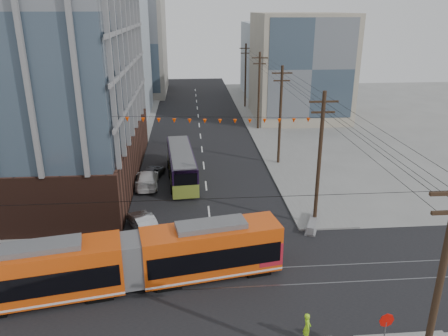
# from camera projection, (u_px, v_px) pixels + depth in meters

# --- Properties ---
(ground) EXTENTS (160.00, 160.00, 0.00)m
(ground) POSITION_uv_depth(u_px,v_px,m) (221.00, 320.00, 24.87)
(ground) COLOR slate
(bg_bldg_nw_near) EXTENTS (18.00, 16.00, 18.00)m
(bg_bldg_nw_near) POSITION_uv_depth(u_px,v_px,m) (89.00, 59.00, 69.08)
(bg_bldg_nw_near) COLOR #8C99A5
(bg_bldg_nw_near) RESTS_ON ground
(bg_bldg_ne_near) EXTENTS (14.00, 14.00, 16.00)m
(bg_bldg_ne_near) POSITION_uv_depth(u_px,v_px,m) (300.00, 67.00, 68.21)
(bg_bldg_ne_near) COLOR gray
(bg_bldg_ne_near) RESTS_ON ground
(bg_bldg_nw_far) EXTENTS (16.00, 18.00, 20.00)m
(bg_bldg_nw_far) POSITION_uv_depth(u_px,v_px,m) (125.00, 43.00, 87.67)
(bg_bldg_nw_far) COLOR gray
(bg_bldg_nw_far) RESTS_ON ground
(bg_bldg_ne_far) EXTENTS (16.00, 16.00, 14.00)m
(bg_bldg_ne_far) POSITION_uv_depth(u_px,v_px,m) (285.00, 59.00, 87.41)
(bg_bldg_ne_far) COLOR #8C99A5
(bg_bldg_ne_far) RESTS_ON ground
(utility_pole_near) EXTENTS (0.30, 0.30, 11.00)m
(utility_pole_near) POSITION_uv_depth(u_px,v_px,m) (437.00, 298.00, 18.01)
(utility_pole_near) COLOR black
(utility_pole_near) RESTS_ON ground
(utility_pole_far) EXTENTS (0.30, 0.30, 11.00)m
(utility_pole_far) POSITION_uv_depth(u_px,v_px,m) (245.00, 76.00, 75.98)
(utility_pole_far) COLOR black
(utility_pole_far) RESTS_ON ground
(streetcar) EXTENTS (19.38, 6.18, 3.70)m
(streetcar) POSITION_uv_depth(u_px,v_px,m) (132.00, 261.00, 27.26)
(streetcar) COLOR #D6470D
(streetcar) RESTS_ON ground
(city_bus) EXTENTS (3.36, 11.46, 3.20)m
(city_bus) POSITION_uv_depth(u_px,v_px,m) (181.00, 165.00, 44.74)
(city_bus) COLOR black
(city_bus) RESTS_ON ground
(parked_car_silver) EXTENTS (3.06, 4.62, 1.44)m
(parked_car_silver) POSITION_uv_depth(u_px,v_px,m) (143.00, 222.00, 34.62)
(parked_car_silver) COLOR #AFB2B6
(parked_car_silver) RESTS_ON ground
(parked_car_white) EXTENTS (2.36, 5.39, 1.54)m
(parked_car_white) POSITION_uv_depth(u_px,v_px,m) (147.00, 179.00, 43.28)
(parked_car_white) COLOR white
(parked_car_white) RESTS_ON ground
(parked_car_grey) EXTENTS (3.19, 4.66, 1.19)m
(parked_car_grey) POSITION_uv_depth(u_px,v_px,m) (151.00, 172.00, 45.49)
(parked_car_grey) COLOR #3F4147
(parked_car_grey) RESTS_ON ground
(pedestrian) EXTENTS (0.48, 0.67, 1.70)m
(pedestrian) POSITION_uv_depth(u_px,v_px,m) (307.00, 327.00, 23.09)
(pedestrian) COLOR #9CE51D
(pedestrian) RESTS_ON ground
(jersey_barrier) EXTENTS (2.13, 3.66, 0.72)m
(jersey_barrier) POSITION_uv_depth(u_px,v_px,m) (313.00, 222.00, 35.45)
(jersey_barrier) COLOR gray
(jersey_barrier) RESTS_ON ground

